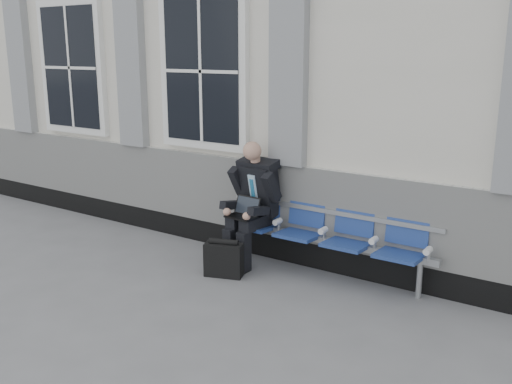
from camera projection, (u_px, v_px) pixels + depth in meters
The scene contains 5 objects.
ground at pixel (106, 270), 6.68m from camera, with size 70.00×70.00×0.00m, color slate.
station_building at pixel (266, 69), 8.94m from camera, with size 14.40×4.40×4.49m.
bench at pixel (326, 229), 6.42m from camera, with size 2.60×0.47×0.91m.
businessman at pixel (253, 199), 6.74m from camera, with size 0.62×0.83×1.48m.
briefcase at pixel (224, 259), 6.47m from camera, with size 0.47×0.31×0.44m.
Camera 1 is at (4.96, -4.20, 2.51)m, focal length 40.00 mm.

